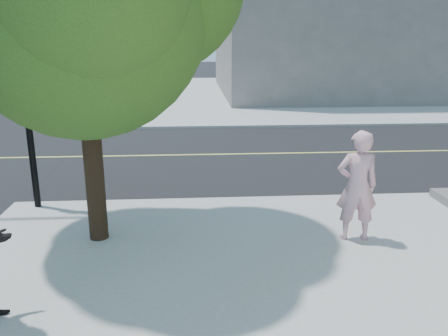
{
  "coord_description": "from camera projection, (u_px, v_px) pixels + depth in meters",
  "views": [
    {
      "loc": [
        2.99,
        -9.81,
        3.59
      ],
      "look_at": [
        3.54,
        -1.71,
        1.3
      ],
      "focal_mm": 36.51,
      "sensor_mm": 36.0,
      "label": 1
    }
  ],
  "objects": [
    {
      "name": "ground",
      "position": [
        61.0,
        206.0,
        10.2
      ],
      "size": [
        140.0,
        140.0,
        0.0
      ],
      "primitive_type": "plane",
      "color": "black",
      "rests_on": "ground"
    },
    {
      "name": "sidewalk_ne",
      "position": [
        344.0,
        92.0,
        31.7
      ],
      "size": [
        29.0,
        25.0,
        0.12
      ],
      "primitive_type": "cube",
      "color": "#AAAAAA",
      "rests_on": "ground"
    },
    {
      "name": "man_on_phone",
      "position": [
        357.0,
        186.0,
        7.99
      ],
      "size": [
        0.76,
        0.52,
        1.99
      ],
      "primitive_type": "imported",
      "rotation": [
        0.0,
        0.0,
        3.08
      ],
      "color": "#E5A7B8",
      "rests_on": "sidewalk_se"
    },
    {
      "name": "road_ew",
      "position": [
        100.0,
        156.0,
        14.52
      ],
      "size": [
        140.0,
        9.0,
        0.01
      ],
      "primitive_type": "cube",
      "color": "black",
      "rests_on": "ground"
    }
  ]
}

